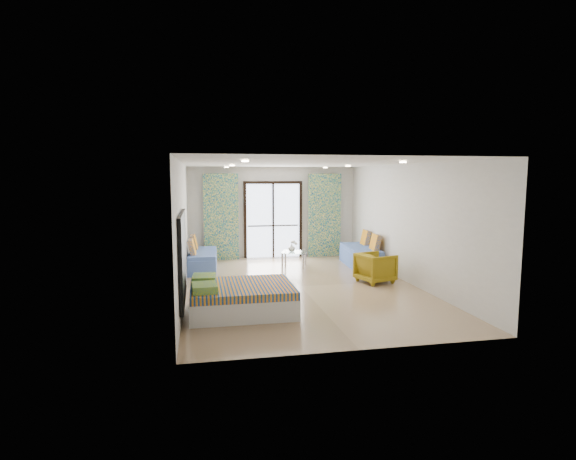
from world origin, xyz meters
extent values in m
cube|color=black|center=(0.00, 3.71, 2.24)|extent=(1.76, 0.08, 0.08)
cube|color=black|center=(-0.84, 3.71, 1.10)|extent=(0.08, 0.08, 2.20)
cube|color=black|center=(0.84, 3.71, 1.10)|extent=(0.08, 0.08, 2.20)
cube|color=black|center=(0.00, 3.71, 1.10)|extent=(0.05, 0.06, 2.20)
cube|color=#595451|center=(0.00, 3.73, 0.95)|extent=(1.52, 0.03, 0.04)
cube|color=silver|center=(-1.55, 3.57, 1.25)|extent=(1.00, 0.10, 2.50)
cube|color=silver|center=(1.55, 3.57, 1.25)|extent=(1.00, 0.10, 2.50)
cylinder|color=#FFE0B2|center=(-1.40, -2.00, 2.67)|extent=(0.12, 0.12, 0.02)
cylinder|color=#FFE0B2|center=(1.40, -2.00, 2.67)|extent=(0.12, 0.12, 0.02)
cylinder|color=#FFE0B2|center=(-1.40, 1.00, 2.67)|extent=(0.12, 0.12, 0.02)
cylinder|color=#FFE0B2|center=(1.40, 1.00, 2.67)|extent=(0.12, 0.12, 0.02)
cylinder|color=#FFE0B2|center=(-1.40, 3.00, 2.67)|extent=(0.12, 0.12, 0.02)
cylinder|color=#FFE0B2|center=(1.40, 3.00, 2.67)|extent=(0.12, 0.12, 0.02)
cube|color=black|center=(-2.46, -1.66, 1.05)|extent=(0.06, 2.10, 1.50)
cube|color=silver|center=(-2.47, -0.41, 1.05)|extent=(0.02, 0.10, 0.10)
cube|color=silver|center=(-1.45, -1.66, 0.18)|extent=(1.82, 1.46, 0.36)
cube|color=navy|center=(-1.45, -1.66, 0.43)|extent=(1.80, 1.49, 0.14)
cube|color=#18606F|center=(-2.11, -2.00, 0.56)|extent=(0.44, 0.52, 0.13)
cube|color=#18606F|center=(-2.11, -1.31, 0.56)|extent=(0.44, 0.53, 0.13)
cube|color=#4764AA|center=(-2.10, 2.21, 0.20)|extent=(0.77, 1.80, 0.39)
cube|color=#4764AA|center=(-2.10, 2.21, 0.44)|extent=(0.76, 1.76, 0.10)
cube|color=navy|center=(-2.37, 1.81, 0.67)|extent=(0.22, 0.45, 0.41)
cube|color=navy|center=(-2.32, 2.63, 0.67)|extent=(0.22, 0.45, 0.41)
cube|color=#4764AA|center=(2.10, 1.89, 0.21)|extent=(0.88, 1.94, 0.42)
cube|color=#4764AA|center=(2.10, 1.89, 0.47)|extent=(0.86, 1.90, 0.10)
cube|color=navy|center=(2.33, 1.43, 0.71)|extent=(0.25, 0.49, 0.44)
cube|color=navy|center=(2.40, 2.30, 0.71)|extent=(0.25, 0.49, 0.44)
cylinder|color=silver|center=(-0.05, 1.94, 0.20)|extent=(0.07, 0.07, 0.41)
cylinder|color=silver|center=(0.47, 1.75, 0.20)|extent=(0.07, 0.07, 0.41)
cylinder|color=silver|center=(0.13, 2.46, 0.20)|extent=(0.07, 0.07, 0.41)
cylinder|color=silver|center=(0.65, 2.27, 0.20)|extent=(0.07, 0.07, 0.41)
cube|color=#8CA59E|center=(0.30, 2.11, 0.41)|extent=(0.81, 0.81, 0.02)
sphere|color=white|center=(0.35, 2.09, 0.63)|extent=(0.07, 0.07, 0.07)
sphere|color=white|center=(0.32, 2.15, 0.66)|extent=(0.07, 0.07, 0.07)
sphere|color=white|center=(0.25, 2.12, 0.68)|extent=(0.07, 0.07, 0.07)
sphere|color=white|center=(0.28, 2.06, 0.70)|extent=(0.07, 0.07, 0.07)
imported|color=white|center=(0.24, 2.15, 0.52)|extent=(0.19, 0.20, 0.19)
imported|color=olive|center=(1.77, 0.04, 0.37)|extent=(0.86, 0.89, 0.75)
camera|label=1|loc=(-2.16, -9.48, 2.42)|focal=28.00mm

